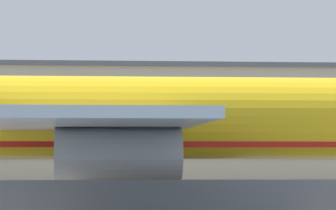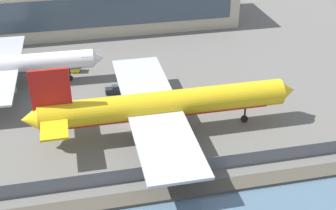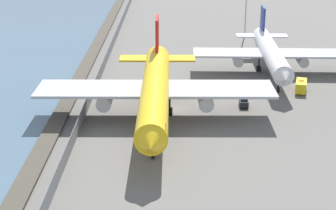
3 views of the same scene
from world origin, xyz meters
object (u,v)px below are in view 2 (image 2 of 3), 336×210
cargo_jet_yellow (161,105)px  passenger_jet_white (6,66)px  ops_van (69,67)px  baggage_tug (113,90)px

cargo_jet_yellow → passenger_jet_white: 37.88m
cargo_jet_yellow → ops_van: bearing=118.1°
baggage_tug → ops_van: ops_van is taller
passenger_jet_white → ops_van: 14.08m
passenger_jet_white → cargo_jet_yellow: bearing=-41.1°
passenger_jet_white → baggage_tug: size_ratio=12.46×
cargo_jet_yellow → baggage_tug: 18.58m
baggage_tug → passenger_jet_white: bearing=158.9°
baggage_tug → ops_van: size_ratio=0.59×
cargo_jet_yellow → baggage_tug: bearing=112.7°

